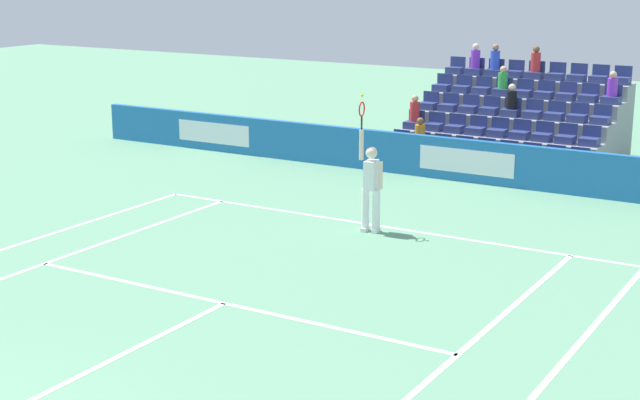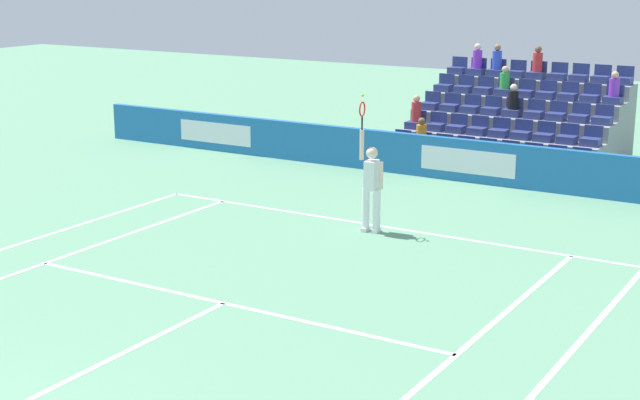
# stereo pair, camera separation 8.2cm
# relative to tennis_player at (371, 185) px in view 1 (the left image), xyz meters

# --- Properties ---
(line_baseline) EXTENTS (10.97, 0.10, 0.01)m
(line_baseline) POSITION_rel_tennis_player_xyz_m (0.04, -0.47, -0.99)
(line_baseline) COLOR white
(line_baseline) RESTS_ON ground
(line_service) EXTENTS (8.23, 0.10, 0.01)m
(line_service) POSITION_rel_tennis_player_xyz_m (0.04, 5.02, -0.99)
(line_service) COLOR white
(line_service) RESTS_ON ground
(line_centre_service) EXTENTS (0.10, 6.40, 0.01)m
(line_centre_service) POSITION_rel_tennis_player_xyz_m (0.04, 8.22, -0.99)
(line_centre_service) COLOR white
(line_centre_service) RESTS_ON ground
(line_singles_sideline_left) EXTENTS (0.10, 11.89, 0.01)m
(line_singles_sideline_left) POSITION_rel_tennis_player_xyz_m (4.16, 5.48, -0.99)
(line_singles_sideline_left) COLOR white
(line_singles_sideline_left) RESTS_ON ground
(line_singles_sideline_right) EXTENTS (0.10, 11.89, 0.01)m
(line_singles_sideline_right) POSITION_rel_tennis_player_xyz_m (-4.07, 5.48, -0.99)
(line_singles_sideline_right) COLOR white
(line_singles_sideline_right) RESTS_ON ground
(line_doubles_sideline_right) EXTENTS (0.10, 11.89, 0.01)m
(line_doubles_sideline_right) POSITION_rel_tennis_player_xyz_m (-5.44, 5.48, -0.99)
(line_doubles_sideline_right) COLOR white
(line_doubles_sideline_right) RESTS_ON ground
(line_centre_mark) EXTENTS (0.10, 0.20, 0.01)m
(line_centre_mark) POSITION_rel_tennis_player_xyz_m (0.04, -0.37, -0.99)
(line_centre_mark) COLOR white
(line_centre_mark) RESTS_ON ground
(sponsor_barrier) EXTENTS (23.74, 0.22, 1.08)m
(sponsor_barrier) POSITION_rel_tennis_player_xyz_m (0.04, -5.31, -0.45)
(sponsor_barrier) COLOR #1E66AD
(sponsor_barrier) RESTS_ON ground
(tennis_player) EXTENTS (0.53, 0.39, 2.85)m
(tennis_player) POSITION_rel_tennis_player_xyz_m (0.00, 0.00, 0.00)
(tennis_player) COLOR white
(tennis_player) RESTS_ON ground
(stadium_stand) EXTENTS (5.58, 4.75, 3.05)m
(stadium_stand) POSITION_rel_tennis_player_xyz_m (0.05, -8.89, -0.17)
(stadium_stand) COLOR gray
(stadium_stand) RESTS_ON ground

